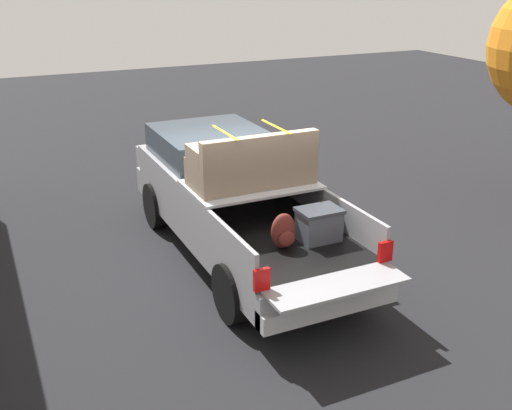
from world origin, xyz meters
The scene contains 2 objects.
ground_plane centered at (0.00, 0.00, 0.00)m, with size 40.00×40.00×0.00m, color black.
pickup_truck centered at (0.37, 0.00, 0.95)m, with size 6.05×2.06×2.23m.
Camera 1 is at (-8.25, 3.61, 4.42)m, focal length 42.53 mm.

